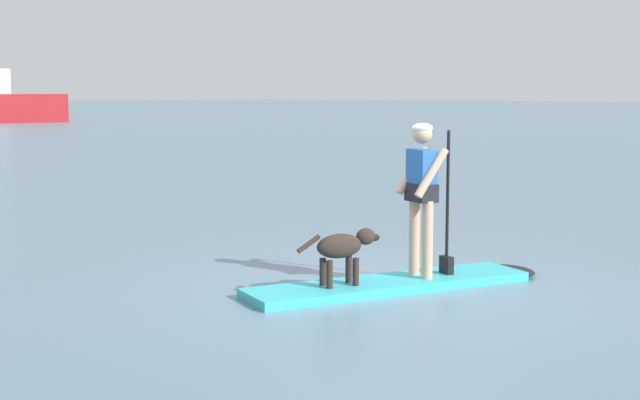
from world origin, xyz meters
TOP-DOWN VIEW (x-y plane):
  - ground_plane at (0.00, 0.00)m, footprint 400.00×400.00m
  - paddleboard at (0.21, -0.08)m, footprint 3.56×1.98m
  - person_paddler at (0.39, -0.16)m, footprint 0.68×0.59m
  - dog at (-0.53, 0.21)m, footprint 0.94×0.44m

SIDE VIEW (x-z plane):
  - ground_plane at x=0.00m, z-range 0.00..0.00m
  - paddleboard at x=0.21m, z-range 0.00..0.10m
  - dog at x=-0.53m, z-range 0.20..0.80m
  - person_paddler at x=0.39m, z-range 0.24..1.94m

